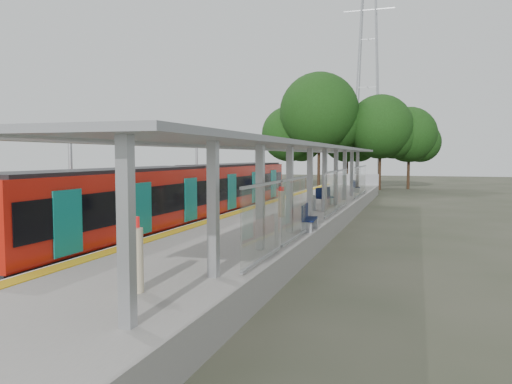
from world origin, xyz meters
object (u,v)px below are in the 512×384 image
at_px(train, 190,195).
at_px(info_pillar_far, 281,204).
at_px(litter_bin, 312,203).
at_px(bench_near, 308,217).
at_px(bench_mid, 325,196).
at_px(info_pillar_near, 135,259).
at_px(bench_far, 355,186).

bearing_deg(train, info_pillar_far, 8.26).
xyz_separation_m(train, litter_bin, (5.67, 4.44, -0.62)).
xyz_separation_m(info_pillar_far, litter_bin, (0.84, 3.74, -0.25)).
bearing_deg(train, litter_bin, 38.04).
bearing_deg(bench_near, litter_bin, 95.39).
distance_m(bench_near, bench_mid, 10.88).
xyz_separation_m(train, bench_near, (7.10, -3.48, -0.47)).
xyz_separation_m(bench_mid, info_pillar_far, (-1.07, -6.63, 0.07)).
bearing_deg(litter_bin, info_pillar_near, -91.01).
height_order(info_pillar_near, info_pillar_far, info_pillar_near).
xyz_separation_m(bench_far, litter_bin, (-0.65, -15.36, -0.13)).
bearing_deg(bench_near, train, 149.06).
height_order(train, info_pillar_far, train).
bearing_deg(bench_far, bench_near, -103.12).
bearing_deg(train, bench_mid, 51.13).
height_order(info_pillar_far, litter_bin, info_pillar_far).
bearing_deg(bench_mid, bench_far, 109.18).
relative_size(bench_near, litter_bin, 1.92).
bearing_deg(info_pillar_far, bench_near, -40.01).
height_order(bench_near, litter_bin, bench_near).
bearing_deg(bench_mid, info_pillar_near, -70.40).
relative_size(train, bench_mid, 15.77).
bearing_deg(litter_bin, bench_near, -79.77).
bearing_deg(bench_mid, bench_near, -62.59).
bearing_deg(bench_near, bench_mid, 91.46).
bearing_deg(bench_far, info_pillar_near, -106.69).
xyz_separation_m(train, bench_mid, (5.91, 7.33, -0.45)).
bearing_deg(bench_far, litter_bin, -107.47).
height_order(bench_near, bench_far, bench_near).
relative_size(bench_mid, bench_far, 1.09).
bearing_deg(info_pillar_near, train, 135.58).
relative_size(bench_far, info_pillar_near, 0.91).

